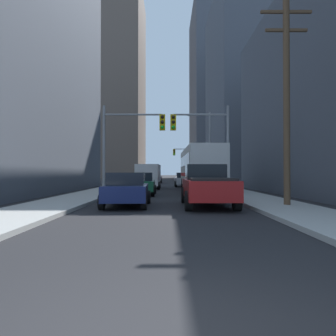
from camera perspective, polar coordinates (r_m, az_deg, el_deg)
sidewalk_left at (r=53.03m, az=-5.33°, el=-2.37°), size 2.81×160.00×0.15m
sidewalk_right at (r=53.01m, az=5.41°, el=-2.37°), size 2.81×160.00×0.15m
city_bus at (r=26.41m, az=5.77°, el=0.08°), size 2.67×11.53×3.40m
pickup_truck_red at (r=14.89m, az=7.01°, el=-3.05°), size 2.20×5.40×1.90m
cargo_van_white at (r=30.56m, az=-3.20°, el=-1.24°), size 2.16×5.26×2.26m
sedan_navy at (r=14.75m, az=-6.98°, el=-3.70°), size 1.96×4.26×1.52m
sedan_green at (r=22.14m, az=-4.56°, el=-2.74°), size 1.95×4.23×1.52m
sedan_silver at (r=35.22m, az=2.93°, el=-2.03°), size 1.95×4.26×1.52m
sedan_maroon at (r=47.12m, az=-2.09°, el=-1.72°), size 1.95×4.26×1.52m
traffic_signal_near_left at (r=22.07m, az=-6.32°, el=5.81°), size 4.19×0.44×6.00m
traffic_signal_near_right at (r=22.05m, az=6.28°, el=5.79°), size 3.94×0.44×6.00m
traffic_signal_far_right at (r=53.65m, az=3.01°, el=1.86°), size 3.28×0.44×6.00m
utility_pole_right at (r=15.26m, az=20.13°, el=11.65°), size 2.20×0.28×9.06m
street_lamp_right at (r=32.50m, az=6.83°, el=4.52°), size 2.35×0.32×7.50m
building_left_far_tower at (r=98.42m, az=-9.17°, el=14.16°), size 16.34×27.16×53.86m
building_right_mid_block at (r=57.93m, az=17.55°, el=12.89°), size 18.82×21.67×30.40m
building_right_far_highrise at (r=94.80m, az=10.87°, el=12.70°), size 20.74×26.29×47.32m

